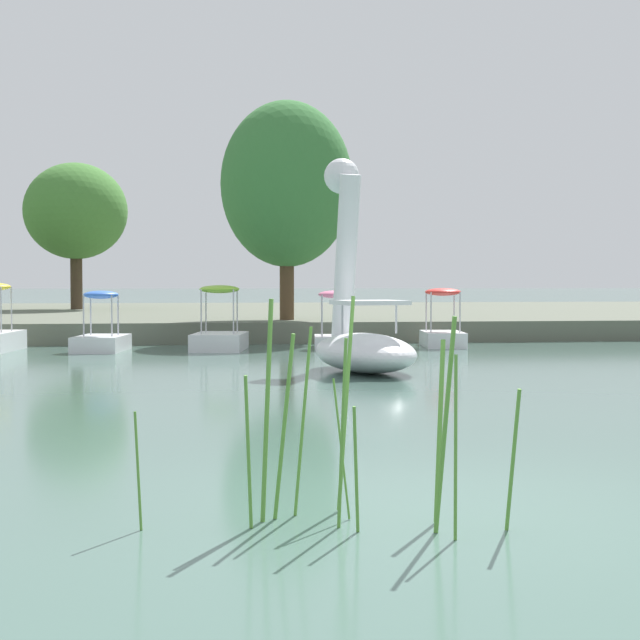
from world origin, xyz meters
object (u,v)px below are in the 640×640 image
Objects in this scene: pedal_boat_pink at (336,331)px; pedal_boat_lime at (220,334)px; pedal_boat_blue at (101,336)px; tree_broadleaf_behind_dock at (287,185)px; tree_broadleaf_left at (76,212)px; swan_boat at (360,324)px; pedal_boat_red at (443,328)px.

pedal_boat_lime is at bearing -172.64° from pedal_boat_pink.
tree_broadleaf_behind_dock is (4.98, 4.00, 4.15)m from pedal_boat_blue.
pedal_boat_pink is 0.92× the size of pedal_boat_blue.
pedal_boat_pink is 18.48m from tree_broadleaf_left.
pedal_boat_blue is at bearing 130.85° from swan_boat.
pedal_boat_pink is at bearing 2.99° from pedal_boat_blue.
pedal_boat_lime reaches higher than pedal_boat_red.
tree_broadleaf_left is (-5.25, 16.41, 4.16)m from pedal_boat_lime.
tree_broadleaf_behind_dock is at bearing 103.46° from pedal_boat_pink.
swan_boat is 1.97× the size of pedal_boat_blue.
tree_broadleaf_left is 14.36m from tree_broadleaf_behind_dock.
tree_broadleaf_left is (-11.08, 15.90, 4.08)m from pedal_boat_red.
pedal_boat_pink is 0.88× the size of pedal_boat_lime.
pedal_boat_pink is at bearing -177.52° from pedal_boat_red.
pedal_boat_red is 19.80m from tree_broadleaf_left.
pedal_boat_pink is at bearing 7.36° from pedal_boat_lime.
pedal_boat_red reaches higher than pedal_boat_blue.
pedal_boat_blue is 0.35× the size of tree_broadleaf_left.
pedal_boat_lime is at bearing -72.24° from tree_broadleaf_left.
swan_boat is at bearing -94.87° from pedal_boat_pink.
tree_broadleaf_left is (-8.24, 16.02, 4.13)m from pedal_boat_pink.
pedal_boat_red is 8.71m from pedal_boat_blue.
pedal_boat_lime is 1.05× the size of pedal_boat_blue.
swan_boat reaches higher than pedal_boat_pink.
swan_boat is 7.41m from pedal_boat_red.
tree_broadleaf_behind_dock reaches higher than pedal_boat_blue.
pedal_boat_red is 2.84m from pedal_boat_pink.
swan_boat is 8.14m from pedal_boat_blue.
tree_broadleaf_left is at bearing 108.89° from swan_boat.
tree_broadleaf_left reaches higher than pedal_boat_red.
pedal_boat_blue is 0.33× the size of tree_broadleaf_behind_dock.
pedal_boat_lime is (-2.99, -0.39, -0.03)m from pedal_boat_pink.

